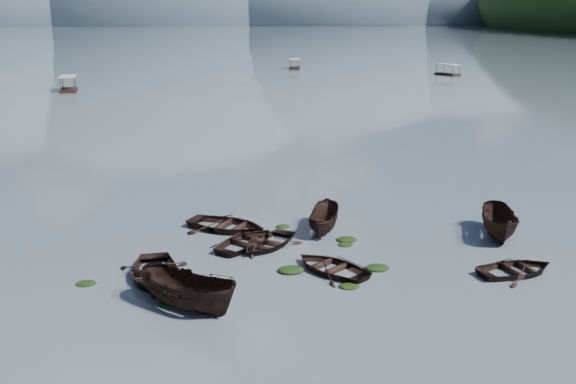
{
  "coord_description": "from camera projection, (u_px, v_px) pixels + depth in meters",
  "views": [
    {
      "loc": [
        -4.38,
        -23.74,
        12.02
      ],
      "look_at": [
        0.0,
        12.0,
        2.0
      ],
      "focal_mm": 40.0,
      "sensor_mm": 36.0,
      "label": 1
    }
  ],
  "objects": [
    {
      "name": "rowboat_8",
      "position": [
        323.0,
        231.0,
        36.82
      ],
      "size": [
        2.77,
        4.42,
        1.6
      ],
      "primitive_type": "imported",
      "rotation": [
        0.0,
        0.0,
        2.82
      ],
      "color": "black",
      "rests_on": "ground"
    },
    {
      "name": "rowboat_1",
      "position": [
        247.0,
        246.0,
        34.45
      ],
      "size": [
        5.01,
        5.11,
        0.87
      ],
      "primitive_type": "imported",
      "rotation": [
        0.0,
        0.0,
        2.42
      ],
      "color": "black",
      "rests_on": "ground"
    },
    {
      "name": "pontoon_left",
      "position": [
        69.0,
        91.0,
        103.34
      ],
      "size": [
        3.36,
        6.36,
        2.32
      ],
      "primitive_type": null,
      "rotation": [
        0.0,
        0.0,
        0.14
      ],
      "color": "black",
      "rests_on": "ground"
    },
    {
      "name": "haze_mtn_d",
      "position": [
        433.0,
        23.0,
        924.54
      ],
      "size": [
        520.0,
        520.0,
        220.0
      ],
      "primitive_type": "ellipsoid",
      "color": "#475666",
      "rests_on": "ground"
    },
    {
      "name": "rowboat_5",
      "position": [
        499.0,
        237.0,
        35.84
      ],
      "size": [
        3.16,
        5.17,
        1.87
      ],
      "primitive_type": "imported",
      "rotation": [
        0.0,
        0.0,
        -0.3
      ],
      "color": "black",
      "rests_on": "ground"
    },
    {
      "name": "rowboat_4",
      "position": [
        516.0,
        274.0,
        30.75
      ],
      "size": [
        4.56,
        3.7,
        0.83
      ],
      "primitive_type": "imported",
      "rotation": [
        0.0,
        0.0,
        1.8
      ],
      "color": "black",
      "rests_on": "ground"
    },
    {
      "name": "haze_mtn_b",
      "position": [
        166.0,
        23.0,
        880.05
      ],
      "size": [
        520.0,
        520.0,
        340.0
      ],
      "primitive_type": "ellipsoid",
      "color": "#475666",
      "rests_on": "ground"
    },
    {
      "name": "weed_clump_4",
      "position": [
        377.0,
        269.0,
        31.3
      ],
      "size": [
        1.2,
        0.95,
        0.25
      ],
      "primitive_type": "ellipsoid",
      "color": "black",
      "rests_on": "ground"
    },
    {
      "name": "ground_plane",
      "position": [
        323.0,
        316.0,
        26.44
      ],
      "size": [
        2400.0,
        2400.0,
        0.0
      ],
      "primitive_type": "plane",
      "color": "slate"
    },
    {
      "name": "rowboat_0",
      "position": [
        154.0,
        278.0,
        30.21
      ],
      "size": [
        3.68,
        4.91,
        0.97
      ],
      "primitive_type": "imported",
      "rotation": [
        0.0,
        0.0,
        0.08
      ],
      "color": "black",
      "rests_on": "ground"
    },
    {
      "name": "rowboat_3",
      "position": [
        331.0,
        271.0,
        31.06
      ],
      "size": [
        4.88,
        5.08,
        0.86
      ],
      "primitive_type": "imported",
      "rotation": [
        0.0,
        0.0,
        3.81
      ],
      "color": "black",
      "rests_on": "ground"
    },
    {
      "name": "weed_clump_1",
      "position": [
        349.0,
        287.0,
        29.23
      ],
      "size": [
        0.94,
        0.75,
        0.21
      ],
      "primitive_type": "ellipsoid",
      "color": "black",
      "rests_on": "ground"
    },
    {
      "name": "pontoon_centre",
      "position": [
        295.0,
        69.0,
        145.83
      ],
      "size": [
        3.36,
        5.82,
        2.1
      ],
      "primitive_type": null,
      "rotation": [
        0.0,
        0.0,
        -0.21
      ],
      "color": "black",
      "rests_on": "ground"
    },
    {
      "name": "rowboat_6",
      "position": [
        227.0,
        230.0,
        36.99
      ],
      "size": [
        5.89,
        5.44,
        1.0
      ],
      "primitive_type": "imported",
      "rotation": [
        0.0,
        0.0,
        1.02
      ],
      "color": "black",
      "rests_on": "ground"
    },
    {
      "name": "weed_clump_2",
      "position": [
        291.0,
        272.0,
        31.0
      ],
      "size": [
        1.3,
        1.04,
        0.28
      ],
      "primitive_type": "ellipsoid",
      "color": "black",
      "rests_on": "ground"
    },
    {
      "name": "rowboat_7",
      "position": [
        267.0,
        246.0,
        34.34
      ],
      "size": [
        4.78,
        5.0,
        0.84
      ],
      "primitive_type": "imported",
      "rotation": [
        0.0,
        0.0,
        5.63
      ],
      "color": "black",
      "rests_on": "ground"
    },
    {
      "name": "weed_clump_7",
      "position": [
        347.0,
        241.0,
        35.23
      ],
      "size": [
        1.13,
        0.9,
        0.25
      ],
      "primitive_type": "ellipsoid",
      "color": "black",
      "rests_on": "ground"
    },
    {
      "name": "rowboat_2",
      "position": [
        189.0,
        309.0,
        27.05
      ],
      "size": [
        5.06,
        4.64,
        1.93
      ],
      "primitive_type": "imported",
      "rotation": [
        0.0,
        0.0,
        0.88
      ],
      "color": "black",
      "rests_on": "ground"
    },
    {
      "name": "weed_clump_5",
      "position": [
        86.0,
        284.0,
        29.54
      ],
      "size": [
        0.93,
        0.75,
        0.2
      ],
      "primitive_type": "ellipsoid",
      "color": "black",
      "rests_on": "ground"
    },
    {
      "name": "weed_clump_6",
      "position": [
        283.0,
        227.0,
        37.48
      ],
      "size": [
        0.84,
        0.7,
        0.17
      ],
      "primitive_type": "ellipsoid",
      "color": "black",
      "rests_on": "ground"
    },
    {
      "name": "pontoon_right",
      "position": [
        447.0,
        75.0,
        130.92
      ],
      "size": [
        4.13,
        5.86,
        2.07
      ],
      "primitive_type": null,
      "rotation": [
        0.0,
        0.0,
        0.39
      ],
      "color": "black",
      "rests_on": "ground"
    },
    {
      "name": "weed_clump_0",
      "position": [
        170.0,
        305.0,
        27.42
      ],
      "size": [
        0.97,
        0.79,
        0.21
      ],
      "primitive_type": "ellipsoid",
      "color": "black",
      "rests_on": "ground"
    },
    {
      "name": "haze_mtn_a",
      "position": [
        15.0,
        23.0,
        856.64
      ],
      "size": [
        520.0,
        520.0,
        280.0
      ],
      "primitive_type": "ellipsoid",
      "color": "#475666",
      "rests_on": "ground"
    },
    {
      "name": "weed_clump_3",
      "position": [
        345.0,
        245.0,
        34.51
      ],
      "size": [
        0.82,
        0.69,
        0.18
      ],
      "primitive_type": "ellipsoid",
      "color": "black",
      "rests_on": "ground"
    },
    {
      "name": "haze_mtn_c",
      "position": [
        310.0,
        23.0,
        903.47
      ],
      "size": [
        520.0,
        520.0,
        260.0
      ],
      "primitive_type": "ellipsoid",
      "color": "#475666",
      "rests_on": "ground"
    }
  ]
}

